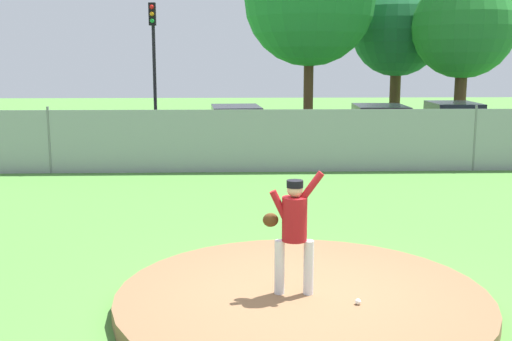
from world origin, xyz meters
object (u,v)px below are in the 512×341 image
Objects in this scene: traffic_light_near at (154,47)px; pitcher_youth at (294,225)px; parked_car_burgundy at (380,129)px; parked_car_white at (236,130)px; parked_car_teal at (453,126)px; baseball at (358,302)px.

pitcher_youth is at bearing -77.72° from traffic_light_near.
pitcher_youth is 0.35× the size of parked_car_burgundy.
parked_car_burgundy is 5.13m from parked_car_white.
pitcher_youth is at bearing -116.08° from parked_car_teal.
parked_car_white is (-5.13, -0.21, 0.00)m from parked_car_burgundy.
baseball is 16.74m from parked_car_teal.
parked_car_teal is (7.34, 15.00, -0.33)m from pitcher_youth.
pitcher_youth is 1.23m from baseball.
parked_car_burgundy is (3.68, 14.68, 0.53)m from baseball.
parked_car_teal is at bearing 63.92° from pitcher_youth.
pitcher_youth is 16.70m from parked_car_teal.
traffic_light_near is (-4.02, 18.49, 2.58)m from pitcher_youth.
parked_car_white is (-1.44, 14.47, 0.53)m from baseball.
pitcher_youth reaches higher than parked_car_burgundy.
parked_car_burgundy is 0.84× the size of traffic_light_near.
parked_car_white is 0.82× the size of traffic_light_near.
baseball is 14.55m from parked_car_white.
baseball is 0.02× the size of parked_car_teal.
parked_car_burgundy is at bearing 72.69° from pitcher_youth.
traffic_light_near is (-3.35, 4.40, 2.92)m from parked_car_white.
pitcher_youth is 14.10m from parked_car_white.
traffic_light_near is at bearing 104.25° from baseball.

